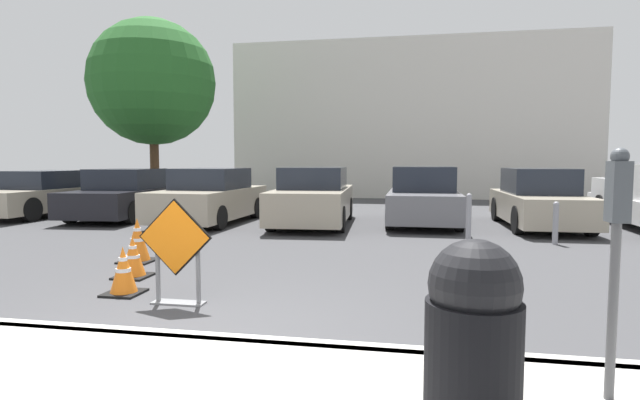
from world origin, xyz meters
The scene contains 19 objects.
ground_plane centered at (0.00, 10.00, 0.00)m, with size 96.00×96.00×0.00m, color #3D3D3F.
sidewalk_strip centered at (0.00, -1.04, 0.07)m, with size 28.09×2.08×0.14m.
curb_lip centered at (0.00, 0.00, 0.07)m, with size 28.09×0.20×0.14m.
road_closed_sign centered at (-0.70, 1.28, 0.67)m, with size 0.90×0.20×1.25m.
traffic_cone_nearest centered at (-1.58, 1.59, 0.30)m, with size 0.45×0.45×0.61m.
traffic_cone_second centered at (-1.97, 2.46, 0.29)m, with size 0.47×0.47×0.60m.
traffic_cone_third centered at (-2.50, 3.50, 0.36)m, with size 0.54×0.54×0.74m.
parked_car_nearest centered at (-9.14, 9.39, 0.65)m, with size 1.95×4.53×1.38m.
parked_car_second centered at (-6.28, 9.25, 0.67)m, with size 2.16×4.39×1.45m.
parked_car_third centered at (-3.42, 8.71, 0.68)m, with size 2.01×4.23×1.48m.
parked_car_fourth centered at (-0.56, 8.78, 0.70)m, with size 2.06×4.38×1.51m.
parked_car_fifth centered at (2.31, 9.44, 0.70)m, with size 1.86×4.10×1.53m.
parked_car_sixth centered at (5.17, 9.30, 0.68)m, with size 1.83×4.28×1.49m.
trash_bin centered at (2.38, -1.00, 0.68)m, with size 0.58×0.58×1.08m.
bollard_nearest centered at (3.17, 6.63, 0.53)m, with size 0.12×0.12×1.01m.
bollard_second centered at (4.87, 6.63, 0.46)m, with size 0.12×0.12×0.87m.
parking_meter centered at (3.29, -0.63, 1.25)m, with size 0.11×0.15×1.63m.
building_facade_backdrop centered at (1.83, 20.86, 3.55)m, with size 16.17×5.00×7.10m.
street_tree_behind_lot centered at (-7.23, 12.72, 4.49)m, with size 4.48×4.48×6.74m.
Camera 1 is at (2.00, -4.06, 1.69)m, focal length 28.00 mm.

